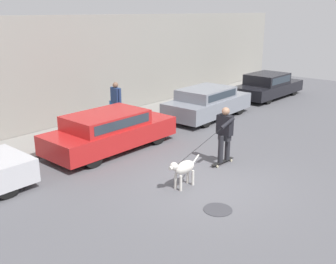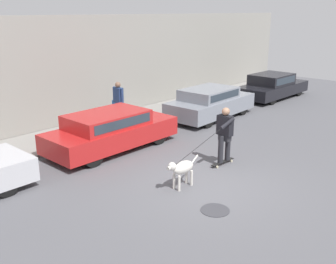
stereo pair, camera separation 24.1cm
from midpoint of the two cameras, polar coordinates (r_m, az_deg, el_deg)
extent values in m
plane|color=#545459|center=(10.39, 5.09, -7.41)|extent=(36.00, 36.00, 0.00)
cube|color=gray|center=(15.10, -17.77, 7.91)|extent=(32.00, 0.30, 4.16)
cube|color=gray|center=(14.49, -14.40, -0.44)|extent=(30.00, 2.22, 0.10)
cylinder|color=black|center=(10.28, -23.03, -7.26)|extent=(0.60, 0.20, 0.60)
cylinder|color=black|center=(14.22, -6.56, 0.85)|extent=(0.67, 0.20, 0.67)
cylinder|color=black|center=(13.19, -2.11, -0.36)|extent=(0.67, 0.20, 0.67)
cylinder|color=black|center=(12.63, -15.69, -1.82)|extent=(0.67, 0.20, 0.67)
cylinder|color=black|center=(11.46, -11.48, -3.48)|extent=(0.67, 0.20, 0.67)
cube|color=#B21E1E|center=(12.77, -8.79, -0.36)|extent=(4.41, 1.77, 0.61)
cube|color=#B21E1E|center=(12.51, -9.51, 1.75)|extent=(2.52, 1.58, 0.44)
cube|color=#28333D|center=(11.93, -7.08, 1.20)|extent=(2.21, 0.02, 0.28)
cylinder|color=black|center=(18.04, 5.72, 4.37)|extent=(0.65, 0.22, 0.65)
cylinder|color=black|center=(17.27, 9.90, 3.61)|extent=(0.65, 0.22, 0.65)
cylinder|color=black|center=(16.01, 0.53, 2.80)|extent=(0.65, 0.22, 0.65)
cylinder|color=black|center=(15.13, 4.99, 1.87)|extent=(0.65, 0.22, 0.65)
cube|color=gray|center=(16.54, 5.41, 3.87)|extent=(4.23, 1.89, 0.64)
cube|color=gray|center=(16.29, 5.13, 5.60)|extent=(2.36, 1.65, 0.43)
cube|color=#28333D|center=(15.86, 7.50, 5.28)|extent=(2.03, 0.08, 0.28)
cylinder|color=black|center=(22.55, 13.99, 6.51)|extent=(0.63, 0.21, 0.62)
cylinder|color=black|center=(21.88, 17.45, 5.91)|extent=(0.63, 0.21, 0.62)
cylinder|color=black|center=(20.21, 10.21, 5.54)|extent=(0.63, 0.21, 0.62)
cylinder|color=black|center=(19.47, 13.95, 4.86)|extent=(0.63, 0.21, 0.62)
cube|color=black|center=(20.98, 14.00, 6.14)|extent=(4.46, 1.83, 0.54)
cube|color=black|center=(20.73, 13.87, 7.51)|extent=(2.16, 1.61, 0.52)
cube|color=#28333D|center=(20.37, 15.83, 7.27)|extent=(1.87, 0.05, 0.33)
cylinder|color=beige|center=(9.86, 1.16, -7.46)|extent=(0.07, 0.07, 0.40)
cylinder|color=beige|center=(9.97, 0.41, -7.17)|extent=(0.07, 0.07, 0.40)
cylinder|color=beige|center=(10.19, 2.95, -6.65)|extent=(0.07, 0.07, 0.40)
cylinder|color=beige|center=(10.29, 2.20, -6.38)|extent=(0.07, 0.07, 0.40)
ellipsoid|color=beige|center=(9.94, 1.71, -5.14)|extent=(0.68, 0.34, 0.32)
sphere|color=beige|center=(9.62, 0.14, -5.01)|extent=(0.21, 0.21, 0.21)
cylinder|color=beige|center=(9.56, -0.24, -5.25)|extent=(0.12, 0.10, 0.09)
cylinder|color=beige|center=(10.22, 3.36, -3.95)|extent=(0.27, 0.05, 0.21)
cylinder|color=beige|center=(11.39, 6.59, -4.99)|extent=(0.07, 0.03, 0.07)
cylinder|color=beige|center=(11.48, 6.00, -4.79)|extent=(0.07, 0.03, 0.07)
cylinder|color=beige|center=(11.89, 8.61, -4.10)|extent=(0.07, 0.03, 0.07)
cylinder|color=beige|center=(11.97, 8.04, -3.92)|extent=(0.07, 0.03, 0.07)
cube|color=black|center=(11.66, 7.34, -4.25)|extent=(0.93, 0.18, 0.02)
cylinder|color=#232328|center=(11.43, 7.06, -2.49)|extent=(0.16, 0.16, 0.80)
cylinder|color=#232328|center=(11.68, 8.05, -2.10)|extent=(0.16, 0.16, 0.80)
cube|color=#232328|center=(11.45, 7.62, -0.78)|extent=(0.21, 0.36, 0.16)
cube|color=black|center=(11.34, 7.69, 1.02)|extent=(0.25, 0.46, 0.59)
sphere|color=#997056|center=(11.24, 7.78, 3.01)|extent=(0.23, 0.23, 0.23)
cylinder|color=black|center=(11.51, 6.63, 1.13)|extent=(0.10, 0.10, 0.56)
cylinder|color=black|center=(10.94, 8.00, 1.26)|extent=(0.56, 0.13, 0.26)
cylinder|color=black|center=(10.16, 3.84, -2.16)|extent=(1.87, 0.12, 0.62)
cylinder|color=#3D4760|center=(15.52, -8.11, 2.84)|extent=(0.15, 0.15, 0.80)
cylinder|color=#3D4760|center=(15.39, -7.75, 2.73)|extent=(0.15, 0.15, 0.80)
cube|color=navy|center=(15.30, -8.03, 5.30)|extent=(0.25, 0.44, 0.59)
cylinder|color=navy|center=(15.50, -8.58, 5.49)|extent=(0.09, 0.09, 0.56)
cylinder|color=navy|center=(15.09, -7.47, 5.21)|extent=(0.09, 0.09, 0.56)
sphere|color=brown|center=(15.22, -8.10, 6.77)|extent=(0.21, 0.21, 0.21)
cube|color=#1E569E|center=(15.59, -8.51, 3.96)|extent=(0.13, 0.26, 0.29)
cylinder|color=#38383D|center=(9.12, 6.48, -11.13)|extent=(0.66, 0.66, 0.01)
camera|label=1|loc=(0.12, -90.61, -0.19)|focal=42.00mm
camera|label=2|loc=(0.12, 89.39, 0.19)|focal=42.00mm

